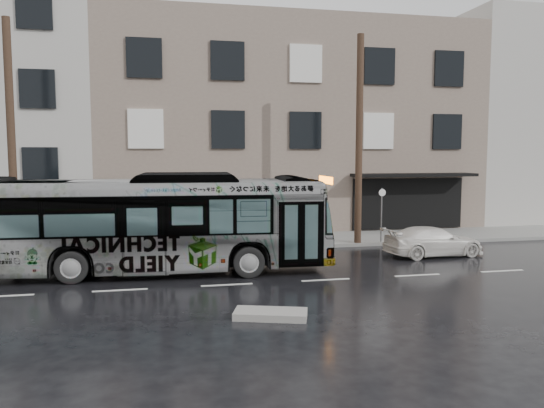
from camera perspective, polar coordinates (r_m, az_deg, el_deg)
The scene contains 9 objects.
ground at distance 19.11m, azimuth -5.78°, elevation -6.86°, with size 120.00×120.00×0.00m, color black.
sidewalk at distance 23.88m, azimuth -7.01°, elevation -4.22°, with size 90.00×3.60×0.15m, color gray.
building_taupe at distance 32.06m, azimuth 0.73°, elevation 8.00°, with size 20.00×12.00×11.00m, color gray.
utility_pole_front at distance 23.44m, azimuth 9.36°, elevation 6.80°, with size 0.30×0.30×9.00m, color #3F2C1F.
utility_pole_rear at distance 22.58m, azimuth -26.24°, elevation 6.37°, with size 0.30×0.30×9.00m, color #3F2C1F.
sign_post at distance 24.00m, azimuth 11.69°, elevation -1.17°, with size 0.06×0.06×2.40m, color slate.
bus at distance 18.48m, azimuth -12.89°, elevation -2.05°, with size 2.85×12.19×3.39m, color #B2B2B2.
white_sedan at distance 22.10m, azimuth 16.96°, elevation -3.86°, with size 1.63×4.01×1.16m, color silver.
slush_pile at distance 13.42m, azimuth -0.15°, elevation -11.77°, with size 1.80×0.80×0.18m, color gray.
Camera 1 is at (-1.91, -18.57, 4.06)m, focal length 35.00 mm.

